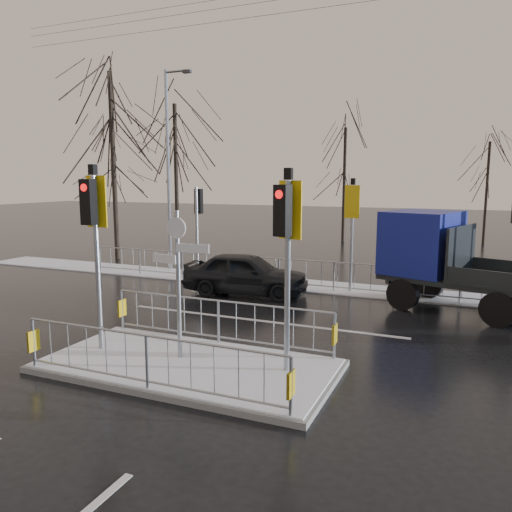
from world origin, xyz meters
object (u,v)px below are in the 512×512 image
at_px(traffic_island, 187,350).
at_px(street_lamp_left, 169,163).
at_px(car_far_lane, 246,273).
at_px(flatbed_truck, 450,258).

relative_size(traffic_island, street_lamp_left, 0.73).
height_order(traffic_island, car_far_lane, traffic_island).
distance_m(car_far_lane, flatbed_truck, 6.42).
bearing_deg(flatbed_truck, street_lamp_left, 168.22).
xyz_separation_m(car_far_lane, flatbed_truck, (6.33, 0.63, 0.82)).
xyz_separation_m(car_far_lane, street_lamp_left, (-4.78, 2.95, 3.78)).
bearing_deg(street_lamp_left, flatbed_truck, -11.78).
height_order(traffic_island, street_lamp_left, street_lamp_left).
relative_size(traffic_island, car_far_lane, 1.44).
relative_size(flatbed_truck, street_lamp_left, 0.81).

